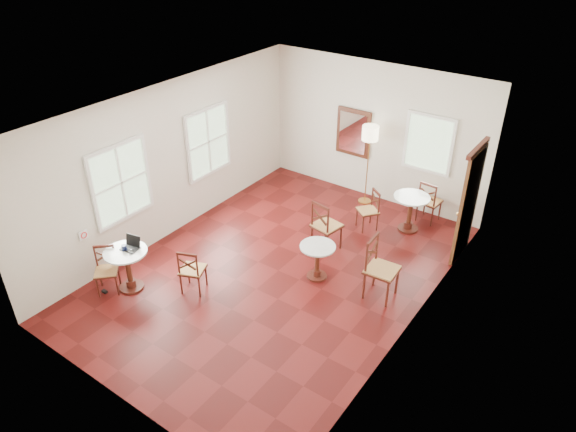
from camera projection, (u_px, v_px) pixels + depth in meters
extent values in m
plane|color=#500F0D|center=(278.00, 271.00, 9.48)|extent=(7.00, 7.00, 0.00)
cube|color=silver|center=(375.00, 133.00, 11.16)|extent=(5.00, 0.02, 3.00)
cube|color=silver|center=(103.00, 314.00, 6.26)|extent=(5.00, 0.02, 3.00)
cube|color=silver|center=(171.00, 161.00, 9.95)|extent=(0.02, 7.00, 3.00)
cube|color=silver|center=(419.00, 247.00, 7.47)|extent=(0.02, 7.00, 3.00)
cube|color=white|center=(277.00, 111.00, 7.94)|extent=(5.00, 7.00, 0.02)
cube|color=#543118|center=(468.00, 205.00, 9.40)|extent=(0.06, 0.90, 2.10)
cube|color=#471A11|center=(479.00, 148.00, 8.85)|extent=(0.08, 1.02, 0.08)
sphere|color=#BF8C3F|center=(458.00, 214.00, 9.23)|extent=(0.07, 0.07, 0.07)
cube|color=#471F13|center=(353.00, 132.00, 11.43)|extent=(0.80, 0.05, 1.05)
cube|color=white|center=(353.00, 133.00, 11.41)|extent=(0.64, 0.02, 0.88)
cube|color=white|center=(83.00, 235.00, 8.75)|extent=(0.02, 0.16, 0.16)
torus|color=red|center=(84.00, 235.00, 8.74)|extent=(0.02, 0.12, 0.12)
cube|color=white|center=(121.00, 183.00, 9.07)|extent=(0.06, 1.22, 1.42)
cube|color=white|center=(208.00, 142.00, 10.61)|extent=(0.06, 1.22, 1.42)
cube|color=white|center=(429.00, 144.00, 10.52)|extent=(1.02, 0.06, 1.22)
cylinder|color=#471A11|center=(132.00, 287.00, 9.05)|extent=(0.41, 0.41, 0.04)
cylinder|color=#471A11|center=(131.00, 283.00, 9.01)|extent=(0.16, 0.16, 0.12)
cylinder|color=#471F13|center=(128.00, 268.00, 8.85)|extent=(0.09, 0.09, 0.62)
cylinder|color=#471A11|center=(126.00, 254.00, 8.71)|extent=(0.14, 0.14, 0.06)
cylinder|color=white|center=(125.00, 252.00, 8.68)|extent=(0.72, 0.72, 0.03)
cylinder|color=#471A11|center=(317.00, 276.00, 9.32)|extent=(0.35, 0.35, 0.04)
cylinder|color=#471A11|center=(317.00, 273.00, 9.29)|extent=(0.14, 0.14, 0.11)
cylinder|color=#471F13|center=(317.00, 260.00, 9.15)|extent=(0.08, 0.08, 0.53)
cylinder|color=#471A11|center=(318.00, 248.00, 9.02)|extent=(0.12, 0.12, 0.05)
cylinder|color=white|center=(318.00, 247.00, 9.00)|extent=(0.62, 0.62, 0.03)
cylinder|color=#471A11|center=(408.00, 228.00, 10.67)|extent=(0.41, 0.41, 0.04)
cylinder|color=#471A11|center=(408.00, 225.00, 10.63)|extent=(0.16, 0.16, 0.12)
cylinder|color=#471F13|center=(410.00, 212.00, 10.47)|extent=(0.09, 0.09, 0.61)
cylinder|color=#471A11|center=(412.00, 199.00, 10.32)|extent=(0.14, 0.14, 0.06)
cylinder|color=white|center=(412.00, 197.00, 10.30)|extent=(0.71, 0.71, 0.03)
cylinder|color=#471A11|center=(206.00, 275.00, 9.03)|extent=(0.03, 0.03, 0.40)
cylinder|color=#471A11|center=(199.00, 287.00, 8.76)|extent=(0.03, 0.03, 0.40)
cylinder|color=#471A11|center=(188.00, 273.00, 9.09)|extent=(0.03, 0.03, 0.40)
cylinder|color=#471A11|center=(181.00, 284.00, 8.82)|extent=(0.03, 0.03, 0.40)
cube|color=#471A11|center=(193.00, 270.00, 8.82)|extent=(0.52, 0.52, 0.03)
cube|color=#B07D47|center=(193.00, 269.00, 8.81)|extent=(0.49, 0.49, 0.04)
cylinder|color=#471A11|center=(197.00, 266.00, 8.54)|extent=(0.03, 0.03, 0.45)
cylinder|color=#471A11|center=(178.00, 264.00, 8.60)|extent=(0.03, 0.03, 0.45)
cube|color=#471A11|center=(186.00, 255.00, 8.46)|extent=(0.33, 0.16, 0.04)
cube|color=#471F13|center=(188.00, 264.00, 8.57)|extent=(0.28, 0.13, 0.20)
cube|color=#471F13|center=(188.00, 264.00, 8.57)|extent=(0.28, 0.13, 0.20)
cylinder|color=#471A11|center=(98.00, 288.00, 8.75)|extent=(0.03, 0.03, 0.39)
cylinder|color=#471A11|center=(100.00, 276.00, 9.02)|extent=(0.03, 0.03, 0.39)
cylinder|color=#471A11|center=(117.00, 286.00, 8.80)|extent=(0.03, 0.03, 0.39)
cylinder|color=#471A11|center=(119.00, 275.00, 9.06)|extent=(0.03, 0.03, 0.39)
cube|color=#471A11|center=(106.00, 272.00, 8.81)|extent=(0.54, 0.54, 0.03)
cube|color=#B07D47|center=(106.00, 271.00, 8.80)|extent=(0.51, 0.51, 0.03)
cylinder|color=#471A11|center=(96.00, 257.00, 8.81)|extent=(0.03, 0.03, 0.43)
cylinder|color=#471A11|center=(115.00, 255.00, 8.85)|extent=(0.03, 0.03, 0.43)
cube|color=#471A11|center=(103.00, 246.00, 8.73)|extent=(0.25, 0.25, 0.04)
cube|color=#471F13|center=(105.00, 256.00, 8.82)|extent=(0.21, 0.21, 0.19)
cube|color=#471F13|center=(105.00, 256.00, 8.82)|extent=(0.21, 0.21, 0.19)
cylinder|color=#471A11|center=(341.00, 237.00, 9.97)|extent=(0.04, 0.04, 0.49)
cylinder|color=#471A11|center=(327.00, 245.00, 9.74)|extent=(0.04, 0.04, 0.49)
cylinder|color=#471A11|center=(326.00, 229.00, 10.21)|extent=(0.04, 0.04, 0.49)
cylinder|color=#471A11|center=(312.00, 237.00, 9.98)|extent=(0.04, 0.04, 0.49)
cube|color=#471A11|center=(327.00, 226.00, 9.85)|extent=(0.56, 0.56, 0.03)
cube|color=#B07D47|center=(327.00, 225.00, 9.84)|extent=(0.53, 0.53, 0.04)
cylinder|color=#471A11|center=(328.00, 222.00, 9.47)|extent=(0.04, 0.04, 0.54)
cylinder|color=#471A11|center=(312.00, 214.00, 9.72)|extent=(0.04, 0.04, 0.54)
cube|color=#471A11|center=(320.00, 206.00, 9.47)|extent=(0.41, 0.11, 0.05)
cube|color=#471F13|center=(320.00, 217.00, 9.59)|extent=(0.35, 0.09, 0.24)
cube|color=#471F13|center=(320.00, 217.00, 9.59)|extent=(0.35, 0.09, 0.24)
cylinder|color=#471A11|center=(387.00, 294.00, 8.51)|extent=(0.04, 0.04, 0.52)
cylinder|color=#471A11|center=(364.00, 286.00, 8.70)|extent=(0.04, 0.04, 0.52)
cylinder|color=#471A11|center=(397.00, 281.00, 8.81)|extent=(0.04, 0.04, 0.52)
cylinder|color=#471A11|center=(374.00, 273.00, 9.00)|extent=(0.04, 0.04, 0.52)
cube|color=#471A11|center=(382.00, 270.00, 8.62)|extent=(0.53, 0.53, 0.03)
cube|color=#B07D47|center=(382.00, 270.00, 8.61)|extent=(0.51, 0.51, 0.05)
cylinder|color=#471A11|center=(366.00, 259.00, 8.42)|extent=(0.04, 0.04, 0.57)
cylinder|color=#471A11|center=(377.00, 246.00, 8.72)|extent=(0.04, 0.04, 0.57)
cube|color=#471A11|center=(373.00, 239.00, 8.43)|extent=(0.06, 0.44, 0.06)
cube|color=#471F13|center=(372.00, 252.00, 8.56)|extent=(0.05, 0.37, 0.25)
cube|color=#471F13|center=(372.00, 252.00, 8.56)|extent=(0.05, 0.37, 0.25)
cylinder|color=#471A11|center=(440.00, 210.00, 10.90)|extent=(0.03, 0.03, 0.43)
cylinder|color=#471A11|center=(432.00, 217.00, 10.68)|extent=(0.03, 0.03, 0.43)
cylinder|color=#471A11|center=(425.00, 205.00, 11.09)|extent=(0.03, 0.03, 0.43)
cylinder|color=#471A11|center=(417.00, 211.00, 10.87)|extent=(0.03, 0.03, 0.43)
cube|color=#471A11|center=(430.00, 202.00, 10.77)|extent=(0.45, 0.45, 0.03)
cube|color=#B07D47|center=(430.00, 201.00, 10.76)|extent=(0.43, 0.43, 0.04)
cylinder|color=#471A11|center=(435.00, 197.00, 10.44)|extent=(0.03, 0.03, 0.48)
cylinder|color=#471A11|center=(420.00, 192.00, 10.63)|extent=(0.03, 0.03, 0.48)
cube|color=#471A11|center=(429.00, 185.00, 10.43)|extent=(0.36, 0.06, 0.05)
cube|color=#471F13|center=(427.00, 194.00, 10.53)|extent=(0.31, 0.05, 0.21)
cube|color=#471F13|center=(427.00, 194.00, 10.53)|extent=(0.31, 0.05, 0.21)
cylinder|color=#471A11|center=(357.00, 217.00, 10.71)|extent=(0.03, 0.03, 0.39)
cylinder|color=#471A11|center=(371.00, 215.00, 10.79)|extent=(0.03, 0.03, 0.39)
cylinder|color=#471A11|center=(363.00, 225.00, 10.46)|extent=(0.03, 0.03, 0.39)
cylinder|color=#471A11|center=(377.00, 222.00, 10.54)|extent=(0.03, 0.03, 0.39)
cube|color=#471A11|center=(368.00, 211.00, 10.52)|extent=(0.53, 0.53, 0.03)
cube|color=#B07D47|center=(368.00, 211.00, 10.52)|extent=(0.51, 0.51, 0.03)
cylinder|color=#471A11|center=(372.00, 197.00, 10.58)|extent=(0.03, 0.03, 0.43)
cylinder|color=#471A11|center=(379.00, 205.00, 10.33)|extent=(0.03, 0.03, 0.43)
cube|color=#471A11|center=(376.00, 192.00, 10.35)|extent=(0.28, 0.22, 0.04)
cube|color=#471F13|center=(376.00, 200.00, 10.45)|extent=(0.23, 0.19, 0.19)
cube|color=#471F13|center=(376.00, 200.00, 10.45)|extent=(0.23, 0.19, 0.19)
cylinder|color=#BF8C3F|center=(365.00, 201.00, 11.65)|extent=(0.28, 0.28, 0.03)
cylinder|color=#BF8C3F|center=(367.00, 169.00, 11.24)|extent=(0.02, 0.02, 1.62)
cylinder|color=beige|center=(370.00, 133.00, 10.83)|extent=(0.34, 0.34, 0.30)
cube|color=black|center=(130.00, 248.00, 8.73)|extent=(0.32, 0.26, 0.02)
cube|color=black|center=(130.00, 248.00, 8.73)|extent=(0.25, 0.16, 0.00)
cube|color=black|center=(133.00, 240.00, 8.76)|extent=(0.29, 0.11, 0.19)
cube|color=silver|center=(133.00, 240.00, 8.76)|extent=(0.25, 0.09, 0.16)
ellipsoid|color=black|center=(132.00, 250.00, 8.69)|extent=(0.12, 0.10, 0.04)
cylinder|color=black|center=(124.00, 248.00, 8.68)|extent=(0.08, 0.08, 0.10)
torus|color=black|center=(126.00, 249.00, 8.65)|extent=(0.07, 0.01, 0.07)
cylinder|color=white|center=(131.00, 252.00, 8.57)|extent=(0.06, 0.06, 0.10)
cube|color=black|center=(105.00, 291.00, 8.94)|extent=(0.10, 0.06, 0.04)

